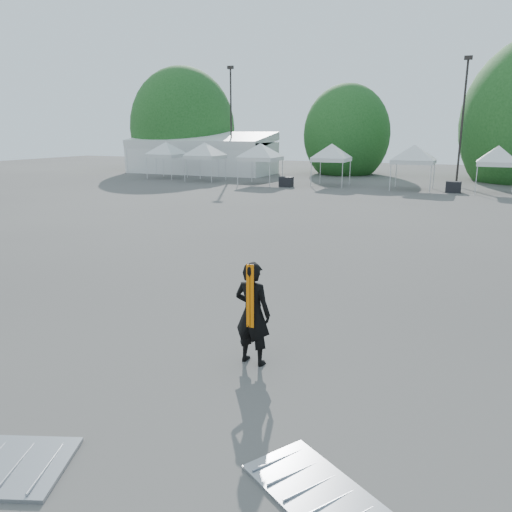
% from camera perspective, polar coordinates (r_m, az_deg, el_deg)
% --- Properties ---
extents(ground, '(120.00, 120.00, 0.00)m').
position_cam_1_polar(ground, '(12.65, 1.64, -5.86)').
color(ground, '#474442').
rests_on(ground, ground).
extents(marquee, '(15.00, 6.25, 4.23)m').
position_cam_1_polar(marquee, '(53.14, -6.27, 11.51)').
color(marquee, silver).
rests_on(marquee, ground).
extents(light_pole_west, '(0.60, 0.25, 10.30)m').
position_cam_1_polar(light_pole_west, '(50.33, -2.88, 15.77)').
color(light_pole_west, black).
rests_on(light_pole_west, ground).
extents(light_pole_east, '(0.60, 0.25, 9.80)m').
position_cam_1_polar(light_pole_east, '(43.06, 22.57, 14.68)').
color(light_pole_east, black).
rests_on(light_pole_east, ground).
extents(tree_far_w, '(4.80, 4.80, 7.30)m').
position_cam_1_polar(tree_far_w, '(57.71, -8.37, 14.20)').
color(tree_far_w, '#382314').
rests_on(tree_far_w, ground).
extents(tree_mid_w, '(4.16, 4.16, 6.33)m').
position_cam_1_polar(tree_mid_w, '(52.52, 10.31, 13.49)').
color(tree_mid_w, '#382314').
rests_on(tree_mid_w, ground).
extents(tent_a, '(4.06, 4.06, 3.88)m').
position_cam_1_polar(tent_a, '(47.78, -10.23, 12.40)').
color(tent_a, silver).
rests_on(tent_a, ground).
extents(tent_b, '(4.03, 4.03, 3.88)m').
position_cam_1_polar(tent_b, '(44.73, -5.87, 12.44)').
color(tent_b, silver).
rests_on(tent_b, ground).
extents(tent_c, '(4.28, 4.28, 3.88)m').
position_cam_1_polar(tent_c, '(41.72, 0.51, 12.40)').
color(tent_c, silver).
rests_on(tent_c, ground).
extents(tent_d, '(3.83, 3.83, 3.88)m').
position_cam_1_polar(tent_d, '(40.95, 8.65, 12.21)').
color(tent_d, silver).
rests_on(tent_d, ground).
extents(tent_e, '(4.28, 4.28, 3.88)m').
position_cam_1_polar(tent_e, '(39.50, 17.67, 11.65)').
color(tent_e, silver).
rests_on(tent_e, ground).
extents(tent_f, '(3.74, 3.74, 3.88)m').
position_cam_1_polar(tent_f, '(39.19, 25.98, 10.89)').
color(tent_f, silver).
rests_on(tent_f, ground).
extents(man, '(0.78, 0.56, 2.00)m').
position_cam_1_polar(man, '(9.40, -0.40, -6.54)').
color(man, black).
rests_on(man, ground).
extents(barrier_mid, '(2.23, 1.91, 0.06)m').
position_cam_1_polar(barrier_mid, '(6.75, 7.44, -25.53)').
color(barrier_mid, '#A2A5AA').
rests_on(barrier_mid, ground).
extents(crate_west, '(1.01, 0.79, 0.78)m').
position_cam_1_polar(crate_west, '(39.93, 3.47, 8.45)').
color(crate_west, black).
rests_on(crate_west, ground).
extents(crate_mid, '(1.03, 0.80, 0.80)m').
position_cam_1_polar(crate_mid, '(38.75, 21.63, 7.34)').
color(crate_mid, black).
rests_on(crate_mid, ground).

